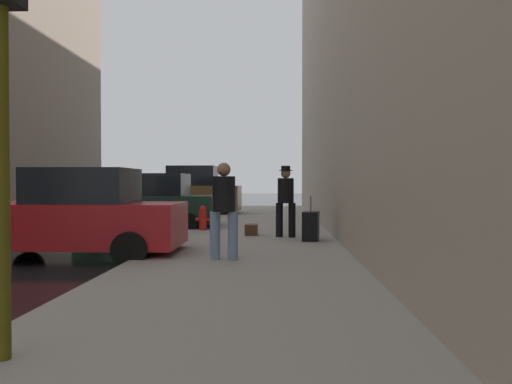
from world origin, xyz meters
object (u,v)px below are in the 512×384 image
at_px(pedestrian_with_fedora, 286,198).
at_px(duffel_bag, 251,230).
at_px(fire_hydrant, 203,218).
at_px(rolling_suitcase, 311,226).
at_px(parked_bronze_suv, 189,193).
at_px(pedestrian_in_jeans, 224,206).
at_px(parked_red_hatchback, 76,216).
at_px(traffic_light, 1,19).
at_px(parked_dark_green_sedan, 151,204).

distance_m(pedestrian_with_fedora, duffel_bag, 1.29).
height_order(fire_hydrant, rolling_suitcase, rolling_suitcase).
height_order(parked_bronze_suv, pedestrian_in_jeans, parked_bronze_suv).
height_order(parked_red_hatchback, traffic_light, traffic_light).
bearing_deg(parked_bronze_suv, traffic_light, -84.23).
bearing_deg(fire_hydrant, rolling_suitcase, -40.36).
xyz_separation_m(parked_red_hatchback, traffic_light, (1.85, -5.88, 1.91)).
xyz_separation_m(parked_bronze_suv, duffel_bag, (3.27, -9.21, -0.74)).
bearing_deg(parked_red_hatchback, pedestrian_in_jeans, -16.10).
bearing_deg(traffic_light, rolling_suitcase, 70.16).
xyz_separation_m(parked_red_hatchback, rolling_suitcase, (4.73, 2.09, -0.36)).
bearing_deg(parked_bronze_suv, parked_red_hatchback, -90.00).
bearing_deg(pedestrian_with_fedora, parked_dark_green_sedan, 144.63).
distance_m(pedestrian_with_fedora, pedestrian_in_jeans, 3.87).
height_order(parked_bronze_suv, fire_hydrant, parked_bronze_suv).
relative_size(parked_red_hatchback, pedestrian_with_fedora, 2.38).
bearing_deg(parked_dark_green_sedan, duffel_bag, -37.63).
relative_size(parked_red_hatchback, rolling_suitcase, 4.06).
relative_size(traffic_light, rolling_suitcase, 3.46).
xyz_separation_m(parked_bronze_suv, traffic_light, (1.85, -18.34, 1.73)).
xyz_separation_m(fire_hydrant, pedestrian_in_jeans, (1.21, -5.45, 0.61)).
bearing_deg(fire_hydrant, traffic_light, -89.73).
xyz_separation_m(parked_dark_green_sedan, duffel_bag, (3.27, -2.52, -0.56)).
relative_size(pedestrian_in_jeans, rolling_suitcase, 1.64).
distance_m(parked_bronze_suv, pedestrian_with_fedora, 10.49).
distance_m(parked_dark_green_sedan, duffel_bag, 4.17).
distance_m(parked_dark_green_sedan, traffic_light, 11.95).
height_order(parked_red_hatchback, fire_hydrant, parked_red_hatchback).
distance_m(pedestrian_with_fedora, rolling_suitcase, 1.14).
bearing_deg(rolling_suitcase, fire_hydrant, 139.64).
relative_size(pedestrian_with_fedora, rolling_suitcase, 1.71).
bearing_deg(rolling_suitcase, duffel_bag, 141.49).
height_order(traffic_light, rolling_suitcase, traffic_light).
bearing_deg(fire_hydrant, parked_dark_green_sedan, 146.46).
height_order(pedestrian_with_fedora, duffel_bag, pedestrian_with_fedora).
bearing_deg(parked_dark_green_sedan, pedestrian_with_fedora, -35.37).
height_order(parked_red_hatchback, pedestrian_in_jeans, pedestrian_in_jeans).
relative_size(parked_red_hatchback, fire_hydrant, 6.00).
xyz_separation_m(traffic_light, rolling_suitcase, (2.87, 7.97, -2.27)).
bearing_deg(parked_bronze_suv, pedestrian_with_fedora, -66.69).
bearing_deg(parked_dark_green_sedan, parked_red_hatchback, -90.00).
distance_m(parked_red_hatchback, traffic_light, 6.45).
bearing_deg(rolling_suitcase, parked_bronze_suv, 114.51).
xyz_separation_m(pedestrian_with_fedora, rolling_suitcase, (0.58, -0.74, -0.65)).
xyz_separation_m(rolling_suitcase, duffel_bag, (-1.46, 1.16, -0.20)).
height_order(pedestrian_in_jeans, duffel_bag, pedestrian_in_jeans).
relative_size(parked_dark_green_sedan, pedestrian_with_fedora, 2.38).
bearing_deg(duffel_bag, parked_red_hatchback, -135.15).
height_order(parked_bronze_suv, rolling_suitcase, parked_bronze_suv).
xyz_separation_m(parked_bronze_suv, pedestrian_with_fedora, (4.15, -9.63, 0.10)).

